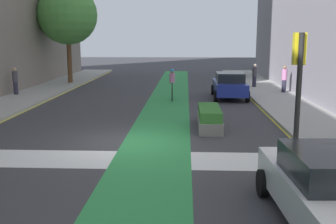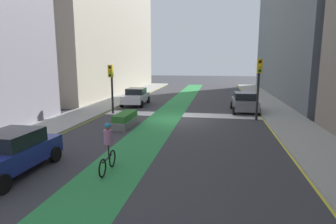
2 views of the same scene
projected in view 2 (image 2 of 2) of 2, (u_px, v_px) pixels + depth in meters
The scene contains 14 objects.
ground_plane at pixel (178, 120), 20.11m from camera, with size 120.00×120.00×0.00m, color #38383D.
bike_lane_paint at pixel (163, 119), 20.29m from camera, with size 2.40×60.00×0.01m, color #2D8C47.
crosswalk_band at pixel (181, 115), 22.05m from camera, with size 12.00×1.80×0.01m, color silver.
sidewalk_left at pixel (290, 123), 18.82m from camera, with size 3.00×60.00×0.15m, color #9E9E99.
curb_stripe_left at pixel (266, 123), 19.09m from camera, with size 0.16×60.00×0.01m, color yellow.
sidewalk_right at pixel (79, 115), 21.38m from camera, with size 3.00×60.00×0.15m, color #9E9E99.
curb_stripe_right at pixel (98, 117), 21.13m from camera, with size 0.16×60.00×0.01m, color yellow.
traffic_signal_near_right at pixel (111, 80), 22.03m from camera, with size 0.35×0.52×3.81m.
traffic_signal_near_left at pixel (259, 78), 19.39m from camera, with size 0.35×0.52×4.25m.
car_grey_left_near at pixel (244, 102), 23.17m from camera, with size 2.10×4.24×1.57m.
car_blue_right_far at pixel (10, 153), 10.43m from camera, with size 2.05×4.21×1.57m.
car_white_right_near at pixel (136, 96), 26.78m from camera, with size 2.16×4.27×1.57m.
cyclist_in_lane at pixel (108, 146), 10.65m from camera, with size 0.32×1.73×1.86m.
median_planter at pixel (125, 120), 18.17m from camera, with size 0.94×3.01×0.85m.
Camera 2 is at (-2.72, 19.51, 4.13)m, focal length 30.41 mm.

